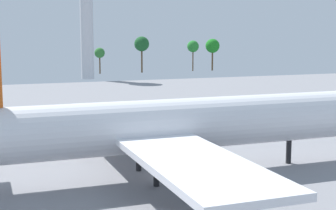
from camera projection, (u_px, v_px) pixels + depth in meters
name	position (u px, v px, depth m)	size (l,w,h in m)	color
ground_plane	(168.00, 176.00, 62.31)	(238.50, 238.50, 0.00)	gray
cargo_airplane	(167.00, 126.00, 61.35)	(59.62, 53.13, 19.51)	silver
cargo_loader	(237.00, 118.00, 96.67)	(2.75, 5.41, 2.21)	silver
control_tower	(87.00, 20.00, 186.80)	(9.08, 9.08, 36.74)	silver
tree_line_backdrop	(133.00, 47.00, 215.74)	(116.76, 6.36, 15.43)	#51381E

